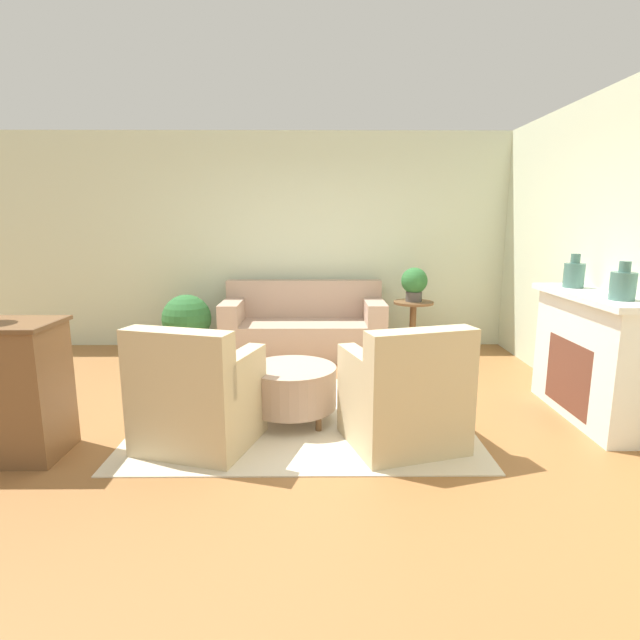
{
  "coord_description": "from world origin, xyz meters",
  "views": [
    {
      "loc": [
        0.12,
        -4.07,
        1.67
      ],
      "look_at": [
        0.15,
        0.55,
        0.75
      ],
      "focal_mm": 28.0,
      "sensor_mm": 36.0,
      "label": 1
    }
  ],
  "objects_px": {
    "vase_mantel_near": "(574,274)",
    "potted_plant_floor": "(187,322)",
    "side_table": "(413,320)",
    "armchair_right": "(405,399)",
    "armchair_left": "(196,399)",
    "ottoman_table": "(292,387)",
    "potted_plant_on_side_table": "(414,283)",
    "vase_mantel_far": "(623,285)",
    "couch": "(304,328)"
  },
  "relations": [
    {
      "from": "vase_mantel_near",
      "to": "potted_plant_floor",
      "type": "xyz_separation_m",
      "value": [
        -3.91,
        1.65,
        -0.76
      ]
    },
    {
      "from": "side_table",
      "to": "armchair_right",
      "type": "bearing_deg",
      "value": -101.91
    },
    {
      "from": "armchair_left",
      "to": "ottoman_table",
      "type": "relative_size",
      "value": 1.28
    },
    {
      "from": "armchair_left",
      "to": "potted_plant_on_side_table",
      "type": "xyz_separation_m",
      "value": [
        2.09,
        2.56,
        0.56
      ]
    },
    {
      "from": "ottoman_table",
      "to": "vase_mantel_far",
      "type": "height_order",
      "value": "vase_mantel_far"
    },
    {
      "from": "armchair_right",
      "to": "ottoman_table",
      "type": "height_order",
      "value": "armchair_right"
    },
    {
      "from": "ottoman_table",
      "to": "potted_plant_floor",
      "type": "xyz_separation_m",
      "value": [
        -1.4,
        2.07,
        0.14
      ]
    },
    {
      "from": "side_table",
      "to": "ottoman_table",
      "type": "bearing_deg",
      "value": -124.24
    },
    {
      "from": "couch",
      "to": "vase_mantel_far",
      "type": "xyz_separation_m",
      "value": [
        2.46,
        -2.48,
        0.86
      ]
    },
    {
      "from": "armchair_left",
      "to": "vase_mantel_far",
      "type": "height_order",
      "value": "vase_mantel_far"
    },
    {
      "from": "couch",
      "to": "ottoman_table",
      "type": "distance_m",
      "value": 2.18
    },
    {
      "from": "potted_plant_on_side_table",
      "to": "potted_plant_floor",
      "type": "distance_m",
      "value": 2.85
    },
    {
      "from": "armchair_right",
      "to": "vase_mantel_near",
      "type": "height_order",
      "value": "vase_mantel_near"
    },
    {
      "from": "ottoman_table",
      "to": "potted_plant_on_side_table",
      "type": "distance_m",
      "value": 2.58
    },
    {
      "from": "potted_plant_floor",
      "to": "ottoman_table",
      "type": "bearing_deg",
      "value": -55.99
    },
    {
      "from": "armchair_right",
      "to": "vase_mantel_near",
      "type": "xyz_separation_m",
      "value": [
        1.64,
        0.91,
        0.83
      ]
    },
    {
      "from": "couch",
      "to": "potted_plant_on_side_table",
      "type": "relative_size",
      "value": 4.79
    },
    {
      "from": "side_table",
      "to": "couch",
      "type": "bearing_deg",
      "value": 175.35
    },
    {
      "from": "vase_mantel_near",
      "to": "side_table",
      "type": "bearing_deg",
      "value": 123.72
    },
    {
      "from": "armchair_left",
      "to": "ottoman_table",
      "type": "bearing_deg",
      "value": 35.71
    },
    {
      "from": "armchair_left",
      "to": "armchair_right",
      "type": "height_order",
      "value": "same"
    },
    {
      "from": "ottoman_table",
      "to": "vase_mantel_near",
      "type": "xyz_separation_m",
      "value": [
        2.51,
        0.42,
        0.9
      ]
    },
    {
      "from": "side_table",
      "to": "potted_plant_floor",
      "type": "height_order",
      "value": "potted_plant_floor"
    },
    {
      "from": "vase_mantel_near",
      "to": "potted_plant_floor",
      "type": "distance_m",
      "value": 4.31
    },
    {
      "from": "armchair_left",
      "to": "potted_plant_floor",
      "type": "xyz_separation_m",
      "value": [
        -0.72,
        2.57,
        0.07
      ]
    },
    {
      "from": "ottoman_table",
      "to": "potted_plant_on_side_table",
      "type": "relative_size",
      "value": 1.8
    },
    {
      "from": "side_table",
      "to": "potted_plant_on_side_table",
      "type": "distance_m",
      "value": 0.46
    },
    {
      "from": "vase_mantel_far",
      "to": "potted_plant_on_side_table",
      "type": "height_order",
      "value": "vase_mantel_far"
    },
    {
      "from": "ottoman_table",
      "to": "vase_mantel_far",
      "type": "relative_size",
      "value": 2.57
    },
    {
      "from": "armchair_right",
      "to": "potted_plant_on_side_table",
      "type": "bearing_deg",
      "value": 78.09
    },
    {
      "from": "vase_mantel_far",
      "to": "potted_plant_on_side_table",
      "type": "xyz_separation_m",
      "value": [
        -1.1,
        2.37,
        -0.27
      ]
    },
    {
      "from": "vase_mantel_far",
      "to": "potted_plant_floor",
      "type": "bearing_deg",
      "value": 148.74
    },
    {
      "from": "ottoman_table",
      "to": "side_table",
      "type": "distance_m",
      "value": 2.51
    },
    {
      "from": "ottoman_table",
      "to": "potted_plant_floor",
      "type": "height_order",
      "value": "potted_plant_floor"
    },
    {
      "from": "vase_mantel_near",
      "to": "couch",
      "type": "bearing_deg",
      "value": 144.45
    },
    {
      "from": "ottoman_table",
      "to": "side_table",
      "type": "xyz_separation_m",
      "value": [
        1.41,
        2.07,
        0.16
      ]
    },
    {
      "from": "potted_plant_on_side_table",
      "to": "ottoman_table",
      "type": "bearing_deg",
      "value": -124.24
    },
    {
      "from": "couch",
      "to": "armchair_right",
      "type": "relative_size",
      "value": 2.08
    },
    {
      "from": "potted_plant_floor",
      "to": "armchair_right",
      "type": "bearing_deg",
      "value": -48.5
    },
    {
      "from": "armchair_left",
      "to": "vase_mantel_far",
      "type": "distance_m",
      "value": 3.31
    },
    {
      "from": "ottoman_table",
      "to": "potted_plant_on_side_table",
      "type": "xyz_separation_m",
      "value": [
        1.41,
        2.07,
        0.63
      ]
    },
    {
      "from": "vase_mantel_far",
      "to": "armchair_left",
      "type": "bearing_deg",
      "value": -176.57
    },
    {
      "from": "potted_plant_on_side_table",
      "to": "potted_plant_floor",
      "type": "xyz_separation_m",
      "value": [
        -2.81,
        0.0,
        -0.49
      ]
    },
    {
      "from": "potted_plant_floor",
      "to": "side_table",
      "type": "bearing_deg",
      "value": -0.05
    },
    {
      "from": "couch",
      "to": "potted_plant_floor",
      "type": "height_order",
      "value": "couch"
    },
    {
      "from": "ottoman_table",
      "to": "vase_mantel_far",
      "type": "distance_m",
      "value": 2.68
    },
    {
      "from": "couch",
      "to": "side_table",
      "type": "height_order",
      "value": "couch"
    },
    {
      "from": "armchair_left",
      "to": "potted_plant_floor",
      "type": "height_order",
      "value": "armchair_left"
    },
    {
      "from": "vase_mantel_near",
      "to": "potted_plant_on_side_table",
      "type": "height_order",
      "value": "vase_mantel_near"
    },
    {
      "from": "ottoman_table",
      "to": "side_table",
      "type": "height_order",
      "value": "side_table"
    }
  ]
}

